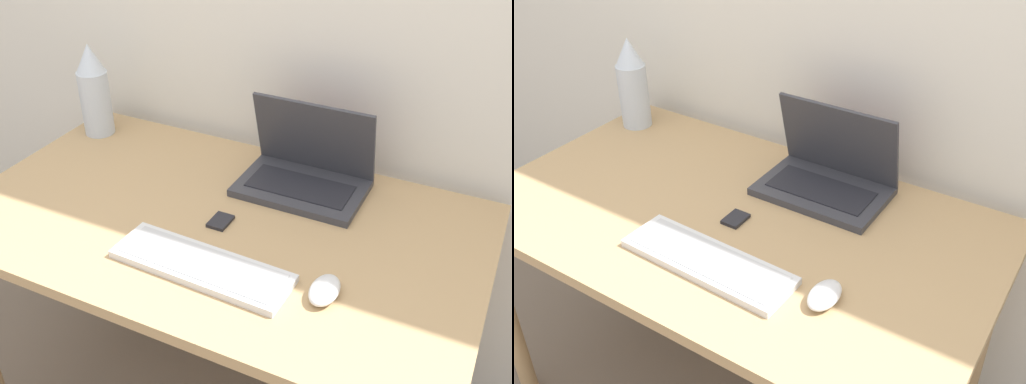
% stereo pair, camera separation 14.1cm
% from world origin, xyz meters
% --- Properties ---
extents(desk, '(1.30, 0.76, 0.72)m').
position_xyz_m(desk, '(0.00, 0.38, 0.64)').
color(desk, tan).
rests_on(desk, ground_plane).
extents(laptop, '(0.33, 0.22, 0.23)m').
position_xyz_m(laptop, '(0.14, 0.62, 0.77)').
color(laptop, '#333338').
rests_on(laptop, desk).
extents(keyboard, '(0.42, 0.14, 0.02)m').
position_xyz_m(keyboard, '(0.06, 0.20, 0.73)').
color(keyboard, silver).
rests_on(keyboard, desk).
extents(mouse, '(0.06, 0.10, 0.03)m').
position_xyz_m(mouse, '(0.34, 0.23, 0.74)').
color(mouse, silver).
rests_on(mouse, desk).
extents(vase, '(0.09, 0.09, 0.29)m').
position_xyz_m(vase, '(-0.56, 0.63, 0.86)').
color(vase, silver).
rests_on(vase, desk).
extents(mp3_player, '(0.05, 0.06, 0.01)m').
position_xyz_m(mp3_player, '(0.02, 0.37, 0.72)').
color(mp3_player, black).
rests_on(mp3_player, desk).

